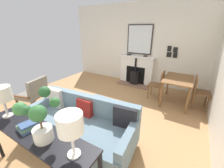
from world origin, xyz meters
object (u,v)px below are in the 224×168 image
(ottoman, at_px, (100,106))
(sofa, at_px, (79,125))
(dining_chair_by_back_wall, at_px, (198,90))
(mantel_bowl_near, at_px, (129,55))
(armchair_accent, at_px, (34,92))
(book_stack, at_px, (29,126))
(table_lamp_far_end, at_px, (70,125))
(potted_plant, at_px, (39,118))
(dining_chair_near_fireplace, at_px, (159,83))
(console_table, at_px, (37,137))
(fireplace, at_px, (136,71))
(table_lamp_near_end, at_px, (1,95))
(mantel_bowl_far, at_px, (145,56))
(dining_table, at_px, (178,82))

(ottoman, bearing_deg, sofa, 11.45)
(sofa, distance_m, dining_chair_by_back_wall, 3.07)
(mantel_bowl_near, bearing_deg, armchair_accent, -21.44)
(dining_chair_by_back_wall, bearing_deg, book_stack, -30.99)
(table_lamp_far_end, height_order, potted_plant, potted_plant)
(potted_plant, bearing_deg, dining_chair_near_fireplace, 169.91)
(console_table, height_order, table_lamp_far_end, table_lamp_far_end)
(fireplace, xyz_separation_m, armchair_accent, (3.08, -1.57, 0.01))
(dining_chair_by_back_wall, bearing_deg, dining_chair_near_fireplace, -90.17)
(armchair_accent, bearing_deg, table_lamp_near_end, 47.33)
(dining_chair_near_fireplace, bearing_deg, console_table, -14.07)
(sofa, relative_size, potted_plant, 3.56)
(mantel_bowl_far, xyz_separation_m, table_lamp_near_end, (4.17, -0.72, 0.05))
(sofa, height_order, potted_plant, potted_plant)
(table_lamp_far_end, xyz_separation_m, dining_chair_by_back_wall, (-3.22, 1.13, -0.62))
(armchair_accent, relative_size, book_stack, 3.04)
(dining_table, bearing_deg, dining_chair_near_fireplace, -89.86)
(ottoman, height_order, dining_chair_by_back_wall, dining_chair_by_back_wall)
(sofa, bearing_deg, table_lamp_far_end, 42.10)
(sofa, bearing_deg, table_lamp_near_end, -41.35)
(dining_table, bearing_deg, mantel_bowl_near, -116.43)
(mantel_bowl_far, distance_m, book_stack, 4.18)
(mantel_bowl_far, xyz_separation_m, sofa, (3.41, -0.05, -0.72))
(ottoman, xyz_separation_m, table_lamp_far_end, (1.65, 0.86, 0.91))
(mantel_bowl_far, distance_m, dining_chair_near_fireplace, 1.34)
(fireplace, height_order, dining_table, fireplace)
(sofa, height_order, dining_chair_by_back_wall, dining_chair_by_back_wall)
(mantel_bowl_far, distance_m, armchair_accent, 3.68)
(fireplace, bearing_deg, mantel_bowl_far, 98.10)
(sofa, xyz_separation_m, dining_table, (-2.47, 1.32, 0.29))
(mantel_bowl_near, height_order, book_stack, mantel_bowl_near)
(sofa, relative_size, ottoman, 3.17)
(ottoman, height_order, armchair_accent, armchair_accent)
(console_table, distance_m, table_lamp_near_end, 0.81)
(table_lamp_near_end, bearing_deg, sofa, 138.65)
(table_lamp_near_end, bearing_deg, dining_table, 148.44)
(fireplace, distance_m, mantel_bowl_far, 0.67)
(fireplace, distance_m, table_lamp_near_end, 4.20)
(ottoman, bearing_deg, dining_table, 136.60)
(fireplace, distance_m, dining_chair_by_back_wall, 2.25)
(mantel_bowl_far, bearing_deg, book_stack, -2.33)
(dining_chair_near_fireplace, bearing_deg, sofa, -18.33)
(console_table, xyz_separation_m, potted_plant, (0.04, 0.23, 0.40))
(sofa, xyz_separation_m, dining_chair_near_fireplace, (-2.47, 0.82, 0.15))
(table_lamp_near_end, bearing_deg, armchair_accent, -132.67)
(fireplace, height_order, armchair_accent, fireplace)
(mantel_bowl_near, height_order, ottoman, mantel_bowl_near)
(fireplace, relative_size, dining_chair_near_fireplace, 1.54)
(mantel_bowl_near, xyz_separation_m, console_table, (4.17, 0.59, -0.38))
(fireplace, bearing_deg, book_stack, 1.66)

